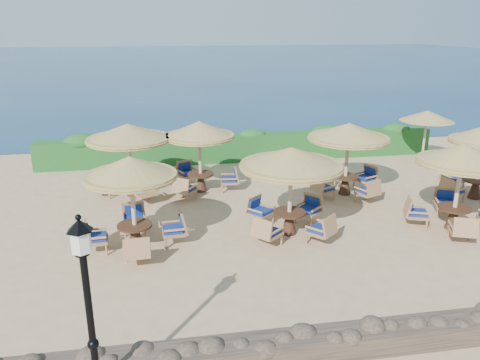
# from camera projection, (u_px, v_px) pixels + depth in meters

# --- Properties ---
(ground) EXTENTS (120.00, 120.00, 0.00)m
(ground) POSITION_uv_depth(u_px,v_px,m) (281.00, 222.00, 14.79)
(ground) COLOR tan
(ground) RESTS_ON ground
(sea) EXTENTS (160.00, 160.00, 0.00)m
(sea) POSITION_uv_depth(u_px,v_px,m) (179.00, 61.00, 80.26)
(sea) COLOR #0C284E
(sea) RESTS_ON ground
(hedge) EXTENTS (18.00, 0.90, 1.20)m
(hedge) POSITION_uv_depth(u_px,v_px,m) (242.00, 147.00, 21.33)
(hedge) COLOR #184B1D
(hedge) RESTS_ON ground
(stone_wall) EXTENTS (15.00, 0.65, 0.44)m
(stone_wall) POSITION_uv_depth(u_px,v_px,m) (362.00, 339.00, 8.92)
(stone_wall) COLOR brown
(stone_wall) RESTS_ON ground
(lamp_post) EXTENTS (0.44, 0.44, 3.31)m
(lamp_post) POSITION_uv_depth(u_px,v_px,m) (91.00, 325.00, 7.17)
(lamp_post) COLOR black
(lamp_post) RESTS_ON ground
(extra_parasol) EXTENTS (2.30, 2.30, 2.41)m
(extra_parasol) POSITION_uv_depth(u_px,v_px,m) (427.00, 116.00, 20.21)
(extra_parasol) COLOR #CAB08E
(extra_parasol) RESTS_ON ground
(cafe_set_0) EXTENTS (2.85, 2.85, 2.65)m
(cafe_set_0) POSITION_uv_depth(u_px,v_px,m) (132.00, 189.00, 12.52)
(cafe_set_0) COLOR #CAB08E
(cafe_set_0) RESTS_ON ground
(cafe_set_1) EXTENTS (3.00, 3.00, 2.65)m
(cafe_set_1) POSITION_uv_depth(u_px,v_px,m) (291.00, 174.00, 13.37)
(cafe_set_1) COLOR #CAB08E
(cafe_set_1) RESTS_ON ground
(cafe_set_2) EXTENTS (2.87, 2.87, 2.65)m
(cafe_set_2) POSITION_uv_depth(u_px,v_px,m) (460.00, 173.00, 13.74)
(cafe_set_2) COLOR #CAB08E
(cafe_set_2) RESTS_ON ground
(cafe_set_3) EXTENTS (2.98, 2.98, 2.65)m
(cafe_set_3) POSITION_uv_depth(u_px,v_px,m) (129.00, 143.00, 16.47)
(cafe_set_3) COLOR #CAB08E
(cafe_set_3) RESTS_ON ground
(cafe_set_4) EXTENTS (2.71, 2.76, 2.65)m
(cafe_set_4) POSITION_uv_depth(u_px,v_px,m) (200.00, 143.00, 16.92)
(cafe_set_4) COLOR #CAB08E
(cafe_set_4) RESTS_ON ground
(cafe_set_5) EXTENTS (2.91, 2.91, 2.65)m
(cafe_set_5) POSITION_uv_depth(u_px,v_px,m) (348.00, 145.00, 16.62)
(cafe_set_5) COLOR #CAB08E
(cafe_set_5) RESTS_ON ground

